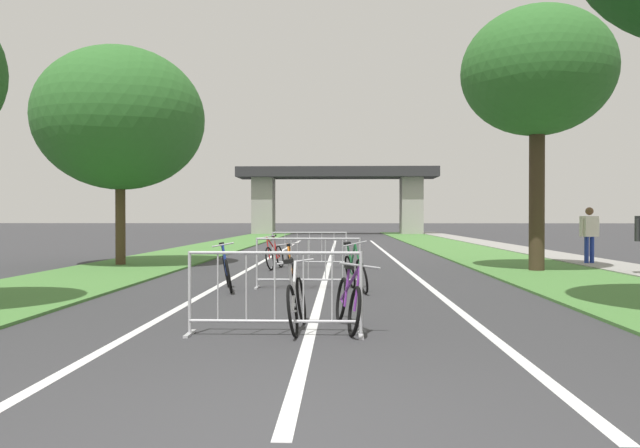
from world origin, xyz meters
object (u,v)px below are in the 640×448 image
crowd_barrier_third (310,250)px  bicycle_purple_3 (348,302)px  bicycle_red_1 (275,256)px  tree_left_pine_far (120,119)px  bicycle_green_2 (355,272)px  tree_right_maple_mid (537,73)px  pedestrian_with_backpack (589,230)px  crowd_barrier_second (308,263)px  bicycle_blue_0 (227,272)px  bicycle_orange_4 (291,268)px  crowd_barrier_nearest (275,294)px  bicycle_silver_5 (297,302)px

crowd_barrier_third → bicycle_purple_3: 9.59m
bicycle_purple_3 → bicycle_red_1: bearing=-86.3°
tree_left_pine_far → bicycle_green_2: tree_left_pine_far is taller
tree_right_maple_mid → pedestrian_with_backpack: (2.32, 2.29, -4.27)m
bicycle_red_1 → pedestrian_with_backpack: size_ratio=0.93×
crowd_barrier_second → pedestrian_with_backpack: 10.36m
bicycle_blue_0 → bicycle_orange_4: bicycle_blue_0 is taller
crowd_barrier_nearest → bicycle_red_1: 9.75m
crowd_barrier_nearest → bicycle_purple_3: bearing=29.3°
tree_right_maple_mid → bicycle_silver_5: tree_right_maple_mid is taller
tree_left_pine_far → bicycle_silver_5: 12.56m
tree_right_maple_mid → bicycle_purple_3: 11.10m
tree_right_maple_mid → bicycle_blue_0: size_ratio=4.10×
crowd_barrier_second → crowd_barrier_third: size_ratio=0.99×
crowd_barrier_second → bicycle_orange_4: (-0.40, 0.53, -0.15)m
bicycle_green_2 → bicycle_purple_3: bicycle_green_2 is taller
tree_left_pine_far → pedestrian_with_backpack: size_ratio=3.70×
tree_right_maple_mid → bicycle_orange_4: size_ratio=4.16×
crowd_barrier_second → bicycle_red_1: crowd_barrier_second is taller
tree_left_pine_far → pedestrian_with_backpack: tree_left_pine_far is taller
bicycle_red_1 → bicycle_orange_4: bicycle_red_1 is taller
crowd_barrier_second → tree_left_pine_far: bearing=137.3°
bicycle_purple_3 → bicycle_orange_4: (-1.17, 5.05, 0.01)m
tree_left_pine_far → bicycle_green_2: bearing=-40.8°
bicycle_green_2 → pedestrian_with_backpack: pedestrian_with_backpack is taller
tree_right_maple_mid → bicycle_green_2: tree_right_maple_mid is taller
crowd_barrier_second → bicycle_blue_0: (-1.63, -0.39, -0.14)m
tree_left_pine_far → crowd_barrier_nearest: bearing=-61.0°
pedestrian_with_backpack → bicycle_green_2: bearing=26.2°
tree_left_pine_far → bicycle_green_2: size_ratio=3.88×
tree_right_maple_mid → bicycle_silver_5: size_ratio=4.37×
bicycle_green_2 → pedestrian_with_backpack: bearing=-149.7°
bicycle_green_2 → bicycle_red_1: bearing=-79.2°
tree_right_maple_mid → crowd_barrier_nearest: bearing=-124.1°
bicycle_silver_5 → pedestrian_with_backpack: bearing=55.5°
tree_left_pine_far → bicycle_orange_4: size_ratio=3.86×
bicycle_red_1 → crowd_barrier_second: bearing=114.9°
crowd_barrier_second → crowd_barrier_third: (-0.24, 5.03, 0.00)m
tree_left_pine_far → bicycle_red_1: size_ratio=3.97×
crowd_barrier_second → bicycle_blue_0: crowd_barrier_second is taller
crowd_barrier_nearest → bicycle_purple_3: (0.91, 0.51, -0.16)m
bicycle_blue_0 → bicycle_red_1: size_ratio=1.05×
crowd_barrier_nearest → pedestrian_with_backpack: (8.40, 11.26, 0.57)m
tree_right_maple_mid → crowd_barrier_second: bearing=-146.4°
tree_right_maple_mid → tree_left_pine_far: bearing=172.4°
bicycle_purple_3 → crowd_barrier_third: bearing=-92.5°
bicycle_orange_4 → tree_left_pine_far: bearing=130.3°
bicycle_blue_0 → bicycle_purple_3: size_ratio=1.01×
tree_right_maple_mid → crowd_barrier_second: 8.61m
tree_right_maple_mid → bicycle_purple_3: tree_right_maple_mid is taller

